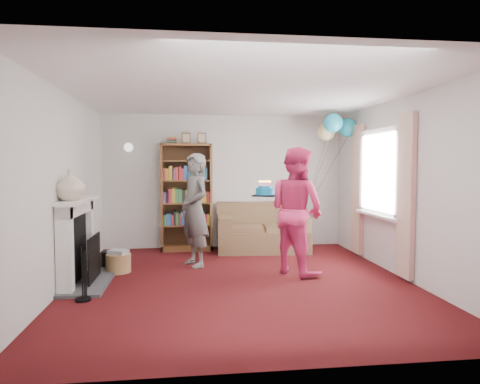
{
  "coord_description": "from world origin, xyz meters",
  "views": [
    {
      "loc": [
        -0.7,
        -5.59,
        1.56
      ],
      "look_at": [
        0.07,
        0.6,
        1.17
      ],
      "focal_mm": 32.0,
      "sensor_mm": 36.0,
      "label": 1
    }
  ],
  "objects": [
    {
      "name": "sofa",
      "position": [
        0.66,
        2.07,
        0.33
      ],
      "size": [
        1.63,
        0.86,
        0.86
      ],
      "rotation": [
        0.0,
        0.0,
        -0.07
      ],
      "color": "brown",
      "rests_on": "ground"
    },
    {
      "name": "wall_back",
      "position": [
        0.0,
        2.51,
        1.25
      ],
      "size": [
        4.5,
        0.02,
        2.5
      ],
      "primitive_type": "cube",
      "color": "silver",
      "rests_on": "ground"
    },
    {
      "name": "ceiling",
      "position": [
        0.0,
        0.0,
        2.5
      ],
      "size": [
        4.5,
        5.0,
        0.01
      ],
      "primitive_type": "cube",
      "color": "white",
      "rests_on": "wall_back"
    },
    {
      "name": "mantel_vase",
      "position": [
        -2.12,
        -0.15,
        1.32
      ],
      "size": [
        0.41,
        0.41,
        0.38
      ],
      "primitive_type": "imported",
      "rotation": [
        0.0,
        0.0,
        -0.12
      ],
      "color": "beige",
      "rests_on": "fireplace"
    },
    {
      "name": "person_striped",
      "position": [
        -0.59,
        0.99,
        0.87
      ],
      "size": [
        0.65,
        0.75,
        1.74
      ],
      "primitive_type": "imported",
      "rotation": [
        0.0,
        0.0,
        -1.11
      ],
      "color": "black",
      "rests_on": "ground"
    },
    {
      "name": "wall_left",
      "position": [
        -2.26,
        0.0,
        1.25
      ],
      "size": [
        0.02,
        5.0,
        2.5
      ],
      "primitive_type": "cube",
      "color": "silver",
      "rests_on": "ground"
    },
    {
      "name": "ground",
      "position": [
        0.0,
        0.0,
        0.0
      ],
      "size": [
        5.0,
        5.0,
        0.0
      ],
      "primitive_type": "plane",
      "color": "black",
      "rests_on": "ground"
    },
    {
      "name": "wall_sconce",
      "position": [
        -1.75,
        2.36,
        1.88
      ],
      "size": [
        0.16,
        0.23,
        0.16
      ],
      "color": "gold",
      "rests_on": "ground"
    },
    {
      "name": "fireplace",
      "position": [
        -2.09,
        0.19,
        0.51
      ],
      "size": [
        0.55,
        1.8,
        1.12
      ],
      "color": "#3F3F42",
      "rests_on": "ground"
    },
    {
      "name": "wall_right",
      "position": [
        2.26,
        0.0,
        1.25
      ],
      "size": [
        0.02,
        5.0,
        2.5
      ],
      "primitive_type": "cube",
      "color": "silver",
      "rests_on": "ground"
    },
    {
      "name": "window_bay",
      "position": [
        2.21,
        0.6,
        1.2
      ],
      "size": [
        0.14,
        2.02,
        2.2
      ],
      "color": "white",
      "rests_on": "ground"
    },
    {
      "name": "wicker_basket",
      "position": [
        -1.7,
        0.72,
        0.15
      ],
      "size": [
        0.36,
        0.36,
        0.33
      ],
      "rotation": [
        0.0,
        0.0,
        -0.43
      ],
      "color": "#A4714C",
      "rests_on": "ground"
    },
    {
      "name": "person_magenta",
      "position": [
        0.86,
        0.38,
        0.91
      ],
      "size": [
        1.05,
        1.11,
        1.81
      ],
      "primitive_type": "imported",
      "rotation": [
        0.0,
        0.0,
        2.13
      ],
      "color": "#D22A5F",
      "rests_on": "ground"
    },
    {
      "name": "bookcase",
      "position": [
        -0.71,
        2.3,
        0.95
      ],
      "size": [
        0.92,
        0.42,
        2.15
      ],
      "color": "#472B14",
      "rests_on": "ground"
    },
    {
      "name": "balloons",
      "position": [
        1.9,
        1.71,
        2.22
      ],
      "size": [
        0.94,
        0.71,
        1.79
      ],
      "color": "#3F3F3F",
      "rests_on": "ground"
    },
    {
      "name": "birthday_cake",
      "position": [
        0.43,
        0.53,
        1.18
      ],
      "size": [
        0.32,
        0.32,
        0.22
      ],
      "rotation": [
        0.0,
        0.0,
        -0.41
      ],
      "color": "black",
      "rests_on": "ground"
    }
  ]
}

